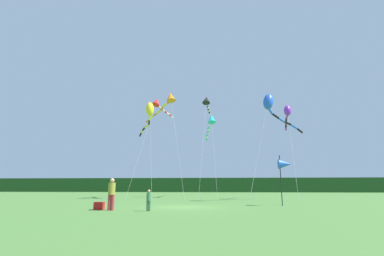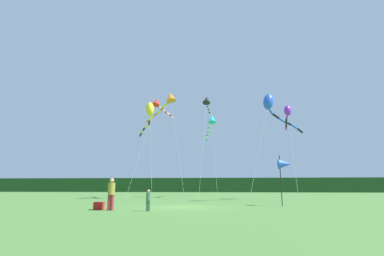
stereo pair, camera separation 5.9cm
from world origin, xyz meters
name	(u,v)px [view 2 (the right image)]	position (x,y,z in m)	size (l,w,h in m)	color
ground_plane	(183,207)	(0.00, 0.00, 0.00)	(120.00, 120.00, 0.00)	#477533
distant_treeline	(209,185)	(0.00, 45.00, 1.53)	(108.00, 3.01, 3.06)	#193D19
person_adult	(111,192)	(-3.75, -2.92, 0.99)	(0.39, 0.39, 1.77)	#B23338
person_child	(148,199)	(-1.53, -3.18, 0.64)	(0.25, 0.25, 1.15)	#3F724C
cooler_box	(99,206)	(-4.60, -2.51, 0.22)	(0.54, 0.36, 0.44)	red
banner_flag_pole	(285,165)	(7.00, 1.81, 2.83)	(0.90, 0.70, 3.49)	black
kite_orange	(168,100)	(-3.20, 11.44, 10.90)	(5.89, 6.99, 11.74)	#B2B2B2
kite_yellow	(149,112)	(-5.27, 11.03, 9.38)	(3.52, 7.05, 10.46)	#B2B2B2
kite_cyan	(211,121)	(1.50, 15.14, 9.13)	(1.55, 8.75, 9.99)	#B2B2B2
kite_blue	(271,105)	(7.35, 7.34, 8.80)	(6.71, 7.71, 9.92)	#B2B2B2
kite_black	(207,101)	(0.98, 15.51, 11.85)	(1.35, 7.61, 12.58)	#B2B2B2
kite_red	(158,103)	(-4.98, 14.08, 11.31)	(3.59, 7.52, 12.07)	#B2B2B2
kite_purple	(287,113)	(9.68, 10.91, 8.95)	(1.26, 7.60, 9.82)	#B2B2B2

